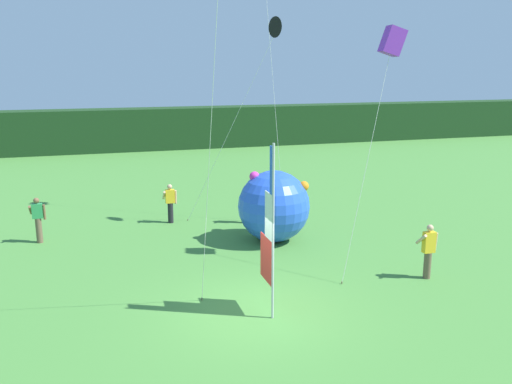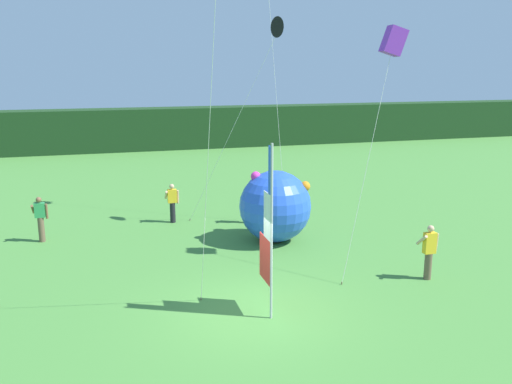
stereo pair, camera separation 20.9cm
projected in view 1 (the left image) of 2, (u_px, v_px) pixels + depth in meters
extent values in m
plane|color=#478438|center=(254.00, 312.00, 14.00)|extent=(120.00, 120.00, 0.00)
cube|color=#193819|center=(144.00, 129.00, 40.82)|extent=(80.00, 2.40, 3.10)
cylinder|color=#B7B7BC|center=(273.00, 234.00, 13.19)|extent=(0.06, 0.06, 4.46)
cube|color=red|center=(266.00, 259.00, 13.86)|extent=(0.02, 0.97, 1.19)
cube|color=white|center=(269.00, 216.00, 13.41)|extent=(0.02, 0.60, 1.19)
cube|color=blue|center=(272.00, 171.00, 12.97)|extent=(0.02, 0.23, 1.19)
cylinder|color=brown|center=(427.00, 265.00, 16.18)|extent=(0.22, 0.22, 0.82)
cube|color=yellow|center=(429.00, 242.00, 16.01)|extent=(0.36, 0.20, 0.64)
sphere|color=tan|center=(430.00, 228.00, 15.91)|extent=(0.20, 0.20, 0.20)
cylinder|color=tan|center=(421.00, 239.00, 15.98)|extent=(0.09, 0.48, 0.42)
cylinder|color=tan|center=(436.00, 242.00, 16.08)|extent=(0.09, 0.14, 0.56)
cylinder|color=brown|center=(248.00, 213.00, 21.86)|extent=(0.22, 0.22, 0.82)
cube|color=#284CA8|center=(248.00, 196.00, 21.70)|extent=(0.36, 0.20, 0.60)
sphere|color=beige|center=(248.00, 186.00, 21.61)|extent=(0.20, 0.20, 0.20)
cylinder|color=beige|center=(242.00, 194.00, 21.68)|extent=(0.09, 0.48, 0.42)
cylinder|color=beige|center=(254.00, 196.00, 21.78)|extent=(0.09, 0.14, 0.56)
cylinder|color=black|center=(171.00, 213.00, 21.90)|extent=(0.22, 0.22, 0.83)
cube|color=yellow|center=(170.00, 196.00, 21.74)|extent=(0.36, 0.20, 0.55)
sphere|color=tan|center=(170.00, 187.00, 21.65)|extent=(0.20, 0.20, 0.20)
cylinder|color=tan|center=(164.00, 195.00, 21.73)|extent=(0.09, 0.48, 0.42)
cylinder|color=tan|center=(176.00, 197.00, 21.83)|extent=(0.09, 0.14, 0.56)
cylinder|color=brown|center=(39.00, 230.00, 19.43)|extent=(0.22, 0.22, 0.91)
cube|color=#2D8E4C|center=(37.00, 211.00, 19.27)|extent=(0.36, 0.20, 0.53)
sphere|color=brown|center=(36.00, 201.00, 19.18)|extent=(0.20, 0.20, 0.20)
cylinder|color=brown|center=(30.00, 210.00, 19.25)|extent=(0.09, 0.48, 0.42)
cylinder|color=brown|center=(44.00, 212.00, 19.35)|extent=(0.09, 0.14, 0.56)
sphere|color=blue|center=(274.00, 206.00, 19.45)|extent=(2.59, 2.59, 2.59)
sphere|color=orange|center=(304.00, 186.00, 19.31)|extent=(0.36, 0.36, 0.36)
sphere|color=#DB33A8|center=(254.00, 176.00, 19.21)|extent=(0.36, 0.36, 0.36)
sphere|color=orange|center=(260.00, 183.00, 20.30)|extent=(0.36, 0.36, 0.36)
cylinder|color=brown|center=(284.00, 223.00, 21.73)|extent=(0.03, 0.03, 0.08)
cylinder|color=silver|center=(272.00, 74.00, 21.30)|extent=(0.41, 2.07, 11.83)
cylinder|color=brown|center=(342.00, 283.00, 15.81)|extent=(0.03, 0.03, 0.08)
cylinder|color=silver|center=(367.00, 161.00, 15.99)|extent=(2.10, 1.46, 6.95)
cube|color=purple|center=(393.00, 41.00, 16.16)|extent=(0.82, 0.64, 0.92)
cylinder|color=brown|center=(202.00, 299.00, 14.71)|extent=(0.03, 0.03, 0.08)
cylinder|color=silver|center=(211.00, 117.00, 12.47)|extent=(0.22, 2.41, 10.18)
cylinder|color=brown|center=(188.00, 220.00, 22.24)|extent=(0.03, 0.03, 0.08)
cylinder|color=silver|center=(230.00, 129.00, 21.07)|extent=(3.30, 1.65, 7.62)
cone|color=black|center=(278.00, 27.00, 19.90)|extent=(0.53, 0.81, 0.76)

